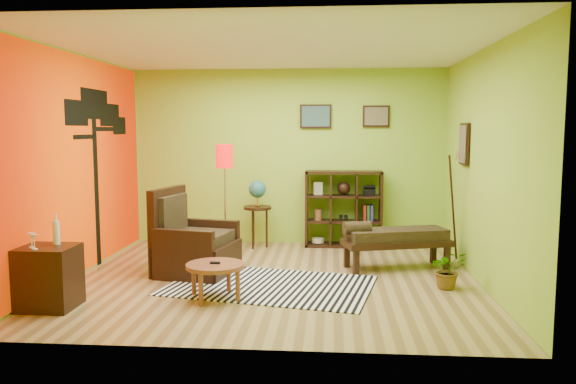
# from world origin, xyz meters

# --- Properties ---
(ground) EXTENTS (5.00, 5.00, 0.00)m
(ground) POSITION_xyz_m (0.00, 0.00, 0.00)
(ground) COLOR #A68650
(ground) RESTS_ON ground
(room_shell) EXTENTS (5.04, 4.54, 2.82)m
(room_shell) POSITION_xyz_m (-0.09, 0.01, 1.80)
(room_shell) COLOR #99C933
(room_shell) RESTS_ON ground
(zebra_rug) EXTENTS (2.62, 1.94, 0.01)m
(zebra_rug) POSITION_xyz_m (-0.01, -0.31, 0.01)
(zebra_rug) COLOR white
(zebra_rug) RESTS_ON ground
(coffee_table) EXTENTS (0.64, 0.64, 0.41)m
(coffee_table) POSITION_xyz_m (-0.55, -0.86, 0.34)
(coffee_table) COLOR brown
(coffee_table) RESTS_ON ground
(armchair) EXTENTS (1.07, 1.06, 1.10)m
(armchair) POSITION_xyz_m (-1.07, 0.20, 0.33)
(armchair) COLOR black
(armchair) RESTS_ON ground
(side_cabinet) EXTENTS (0.55, 0.50, 0.96)m
(side_cabinet) POSITION_xyz_m (-2.20, -1.30, 0.33)
(side_cabinet) COLOR black
(side_cabinet) RESTS_ON ground
(floor_lamp) EXTENTS (0.25, 0.25, 1.64)m
(floor_lamp) POSITION_xyz_m (-0.80, 1.06, 1.33)
(floor_lamp) COLOR silver
(floor_lamp) RESTS_ON ground
(globe_table) EXTENTS (0.43, 0.43, 1.06)m
(globe_table) POSITION_xyz_m (-0.44, 1.85, 0.80)
(globe_table) COLOR black
(globe_table) RESTS_ON ground
(cube_shelf) EXTENTS (1.20, 0.35, 1.20)m
(cube_shelf) POSITION_xyz_m (0.91, 2.03, 0.60)
(cube_shelf) COLOR black
(cube_shelf) RESTS_ON ground
(bench) EXTENTS (1.49, 0.87, 0.66)m
(bench) POSITION_xyz_m (1.54, 0.64, 0.42)
(bench) COLOR black
(bench) RESTS_ON ground
(potted_plant) EXTENTS (0.43, 0.47, 0.35)m
(potted_plant) POSITION_xyz_m (2.07, -0.26, 0.18)
(potted_plant) COLOR #26661E
(potted_plant) RESTS_ON ground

